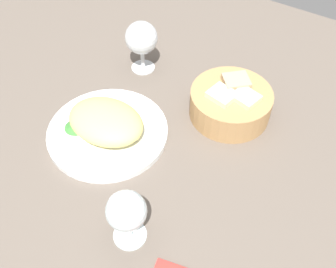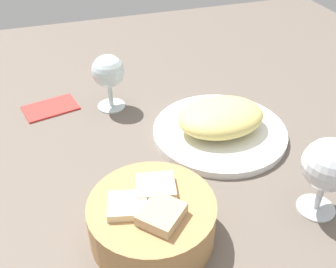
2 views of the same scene
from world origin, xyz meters
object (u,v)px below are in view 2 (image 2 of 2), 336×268
Objects in this scene: bread_basket at (152,219)px; folded_napkin at (50,107)px; wine_glass_far at (329,167)px; plate at (220,133)px; wine_glass_near at (108,74)px.

folded_napkin is at bearing -73.83° from bread_basket.
wine_glass_far is at bearing 173.63° from bread_basket.
wine_glass_far reaches higher than plate.
wine_glass_far is at bearing 118.35° from folded_napkin.
wine_glass_near is at bearing -43.53° from plate.
wine_glass_far is 1.18× the size of folded_napkin.
wine_glass_near is at bearing 153.26° from folded_napkin.
plate is at bearing -135.20° from bread_basket.
plate is 36.73cm from folded_napkin.
wine_glass_near reaches higher than bread_basket.
folded_napkin is (30.66, -20.21, -0.30)cm from plate.
wine_glass_near is 46.10cm from wine_glass_far.
plate is 1.45× the size of bread_basket.
plate is at bearing 136.47° from wine_glass_near.
wine_glass_near is 15.06cm from folded_napkin.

